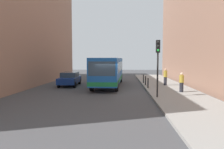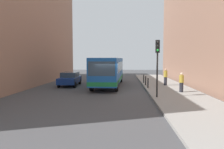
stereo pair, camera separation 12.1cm
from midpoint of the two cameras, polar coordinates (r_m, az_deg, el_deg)
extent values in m
plane|color=#424244|center=(19.02, -0.54, -4.71)|extent=(80.00, 80.00, 0.00)
cube|color=gray|center=(19.45, 15.60, -4.44)|extent=(4.40, 40.00, 0.15)
cube|color=#936B56|center=(26.38, -26.50, 13.16)|extent=(7.00, 32.00, 14.52)
cube|color=#19519E|center=(23.42, -1.04, 1.25)|extent=(2.91, 11.09, 2.50)
cube|color=#197238|center=(23.49, -1.03, -1.07)|extent=(2.93, 11.11, 0.36)
cube|color=#2D3D4C|center=(17.97, -2.88, 1.50)|extent=(2.26, 0.15, 1.20)
cube|color=#2D3D4C|center=(23.90, -0.91, 2.15)|extent=(2.87, 9.49, 1.00)
cylinder|color=black|center=(19.56, 1.06, -2.99)|extent=(0.32, 1.01, 1.00)
cylinder|color=black|center=(19.84, -5.48, -2.91)|extent=(0.32, 1.01, 1.00)
cylinder|color=black|center=(27.30, 2.19, -0.98)|extent=(0.32, 1.01, 1.00)
cylinder|color=black|center=(27.50, -2.52, -0.94)|extent=(0.32, 1.01, 1.00)
cube|color=navy|center=(24.09, -11.12, -1.40)|extent=(1.92, 4.45, 0.64)
cube|color=#2D3D4C|center=(24.19, -11.06, 0.01)|extent=(1.67, 2.51, 0.52)
cylinder|color=black|center=(22.49, -9.89, -2.58)|extent=(0.24, 0.65, 0.64)
cylinder|color=black|center=(22.87, -13.93, -2.53)|extent=(0.24, 0.65, 0.64)
cylinder|color=black|center=(25.43, -8.58, -1.80)|extent=(0.24, 0.65, 0.64)
cylinder|color=black|center=(25.76, -12.18, -1.78)|extent=(0.24, 0.65, 0.64)
cylinder|color=black|center=(16.00, 11.60, -0.15)|extent=(0.12, 0.12, 3.20)
cube|color=black|center=(15.99, 11.71, 7.20)|extent=(0.28, 0.24, 0.90)
sphere|color=black|center=(15.88, 11.80, 8.23)|extent=(0.16, 0.16, 0.16)
sphere|color=black|center=(15.86, 11.78, 7.23)|extent=(0.16, 0.16, 0.16)
sphere|color=green|center=(15.84, 11.77, 6.21)|extent=(0.16, 0.16, 0.16)
cylinder|color=black|center=(20.99, 9.23, -2.21)|extent=(0.11, 0.11, 0.95)
cylinder|color=black|center=(23.25, 8.61, -1.60)|extent=(0.11, 0.11, 0.95)
cylinder|color=black|center=(25.52, 8.09, -1.09)|extent=(0.11, 0.11, 0.95)
cylinder|color=#26262D|center=(19.12, 17.51, -3.19)|extent=(0.32, 0.32, 0.80)
cylinder|color=gold|center=(19.05, 17.55, -1.09)|extent=(0.38, 0.38, 0.61)
sphere|color=beige|center=(19.01, 17.58, 0.16)|extent=(0.22, 0.22, 0.22)
cylinder|color=#26262D|center=(23.61, 13.61, -1.69)|extent=(0.32, 0.32, 0.86)
cylinder|color=gold|center=(23.54, 13.64, 0.15)|extent=(0.38, 0.38, 0.66)
sphere|color=tan|center=(23.52, 13.66, 1.24)|extent=(0.24, 0.24, 0.24)
camera|label=1|loc=(0.06, -90.16, -0.01)|focal=35.00mm
camera|label=2|loc=(0.06, 89.84, 0.01)|focal=35.00mm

